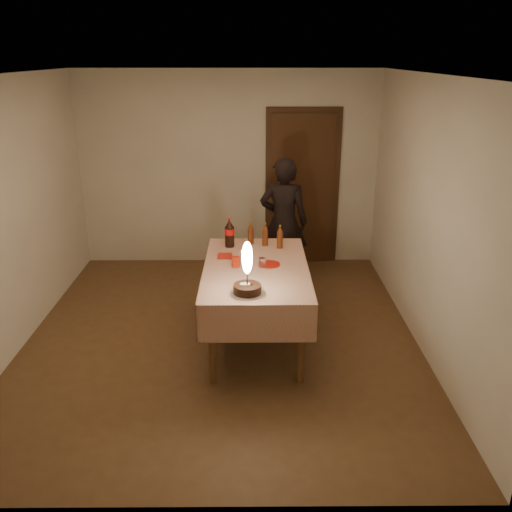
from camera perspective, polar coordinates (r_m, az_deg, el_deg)
name	(u,v)px	position (r m, az deg, el deg)	size (l,w,h in m)	color
ground	(222,337)	(5.71, -3.62, -8.54)	(4.00, 4.50, 0.01)	brown
room_shell	(222,179)	(5.19, -3.60, 8.07)	(4.04, 4.54, 2.62)	beige
dining_table	(256,277)	(5.32, 0.00, -2.22)	(1.02, 1.72, 0.82)	brown
birthday_cake	(247,279)	(4.66, -0.92, -2.44)	(0.31, 0.31, 0.47)	white
red_plate	(269,264)	(5.34, 1.39, -0.87)	(0.22, 0.22, 0.01)	#AE160C
red_cup	(236,262)	(5.27, -2.13, -0.61)	(0.08, 0.08, 0.10)	red
clear_cup	(262,262)	(5.27, 0.66, -0.67)	(0.07, 0.07, 0.09)	white
napkin_stack	(225,256)	(5.54, -3.29, 0.00)	(0.15, 0.15, 0.02)	#B32014
cola_bottle	(230,233)	(5.79, -2.80, 2.44)	(0.10, 0.10, 0.32)	black
amber_bottle_left	(251,233)	(5.89, -0.55, 2.40)	(0.06, 0.06, 0.26)	#5A260F
amber_bottle_right	(280,237)	(5.76, 2.53, 1.98)	(0.06, 0.06, 0.26)	#5A260F
amber_bottle_mid	(265,235)	(5.83, 0.97, 2.23)	(0.06, 0.06, 0.26)	#5A260F
photographer	(284,222)	(6.71, 2.92, 3.57)	(0.64, 0.49, 1.62)	black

